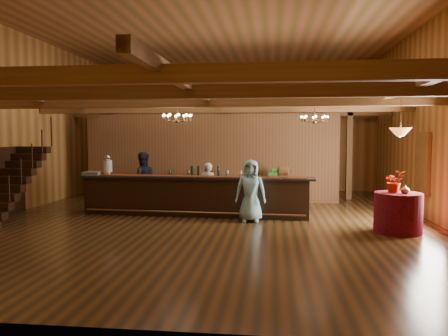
# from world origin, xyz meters

# --- Properties ---
(floor) EXTENTS (14.00, 14.00, 0.00)m
(floor) POSITION_xyz_m (0.00, 0.00, 0.00)
(floor) COLOR #583619
(floor) RESTS_ON ground
(ceiling) EXTENTS (14.00, 14.00, 0.00)m
(ceiling) POSITION_xyz_m (0.00, 0.00, 5.50)
(ceiling) COLOR #AC6D46
(ceiling) RESTS_ON wall_back
(wall_back) EXTENTS (12.00, 0.10, 5.50)m
(wall_back) POSITION_xyz_m (0.00, 7.00, 2.75)
(wall_back) COLOR #B17D3D
(wall_back) RESTS_ON floor
(wall_front) EXTENTS (12.00, 0.10, 5.50)m
(wall_front) POSITION_xyz_m (0.00, -7.00, 2.75)
(wall_front) COLOR #B17D3D
(wall_front) RESTS_ON floor
(wall_left) EXTENTS (0.10, 14.00, 5.50)m
(wall_left) POSITION_xyz_m (-6.00, 0.00, 2.75)
(wall_left) COLOR #B17D3D
(wall_left) RESTS_ON floor
(wall_right) EXTENTS (0.10, 14.00, 5.50)m
(wall_right) POSITION_xyz_m (6.00, 0.00, 2.75)
(wall_right) COLOR #B17D3D
(wall_right) RESTS_ON floor
(beam_grid) EXTENTS (11.90, 13.90, 0.39)m
(beam_grid) POSITION_xyz_m (0.00, 0.51, 3.24)
(beam_grid) COLOR olive
(beam_grid) RESTS_ON wall_left
(support_posts) EXTENTS (9.20, 10.20, 3.20)m
(support_posts) POSITION_xyz_m (0.00, -0.50, 1.60)
(support_posts) COLOR olive
(support_posts) RESTS_ON floor
(partition_wall) EXTENTS (9.00, 0.18, 3.10)m
(partition_wall) POSITION_xyz_m (-0.50, 3.50, 1.55)
(partition_wall) COLOR brown
(partition_wall) RESTS_ON floor
(window_right_back) EXTENTS (0.12, 1.05, 1.75)m
(window_right_back) POSITION_xyz_m (5.95, 1.00, 1.55)
(window_right_back) COLOR white
(window_right_back) RESTS_ON wall_right
(staircase) EXTENTS (1.00, 2.80, 2.00)m
(staircase) POSITION_xyz_m (-5.45, -0.74, 1.00)
(staircase) COLOR black
(staircase) RESTS_ON floor
(backroom_boxes) EXTENTS (4.10, 0.60, 1.10)m
(backroom_boxes) POSITION_xyz_m (-0.29, 5.50, 0.53)
(backroom_boxes) COLOR black
(backroom_boxes) RESTS_ON floor
(tasting_bar) EXTENTS (6.92, 1.25, 1.16)m
(tasting_bar) POSITION_xyz_m (-0.54, 0.58, 0.58)
(tasting_bar) COLOR black
(tasting_bar) RESTS_ON floor
(beverage_dispenser) EXTENTS (0.26, 0.26, 0.60)m
(beverage_dispenser) POSITION_xyz_m (-3.23, 0.78, 1.43)
(beverage_dispenser) COLOR silver
(beverage_dispenser) RESTS_ON tasting_bar
(glass_rack_tray) EXTENTS (0.50, 0.50, 0.10)m
(glass_rack_tray) POSITION_xyz_m (-3.66, 0.69, 1.20)
(glass_rack_tray) COLOR gray
(glass_rack_tray) RESTS_ON tasting_bar
(raffle_drum) EXTENTS (0.34, 0.24, 0.30)m
(raffle_drum) POSITION_xyz_m (2.02, 0.38, 1.32)
(raffle_drum) COLOR #A4733F
(raffle_drum) RESTS_ON tasting_bar
(bar_bottle_0) EXTENTS (0.07, 0.07, 0.30)m
(bar_bottle_0) POSITION_xyz_m (-0.64, 0.71, 1.30)
(bar_bottle_0) COLOR black
(bar_bottle_0) RESTS_ON tasting_bar
(bar_bottle_1) EXTENTS (0.07, 0.07, 0.30)m
(bar_bottle_1) POSITION_xyz_m (-0.45, 0.70, 1.30)
(bar_bottle_1) COLOR black
(bar_bottle_1) RESTS_ON tasting_bar
(bar_bottle_2) EXTENTS (0.07, 0.07, 0.30)m
(bar_bottle_2) POSITION_xyz_m (0.15, 0.67, 1.30)
(bar_bottle_2) COLOR black
(bar_bottle_2) RESTS_ON tasting_bar
(backbar_shelf) EXTENTS (3.11, 0.80, 0.86)m
(backbar_shelf) POSITION_xyz_m (-1.19, 3.05, 0.43)
(backbar_shelf) COLOR black
(backbar_shelf) RESTS_ON floor
(round_table) EXTENTS (1.11, 1.11, 0.96)m
(round_table) POSITION_xyz_m (4.69, -1.19, 0.48)
(round_table) COLOR maroon
(round_table) RESTS_ON floor
(chandelier_left) EXTENTS (0.80, 0.80, 0.54)m
(chandelier_left) POSITION_xyz_m (-0.89, -0.10, 2.82)
(chandelier_left) COLOR #9F7144
(chandelier_left) RESTS_ON beam_grid
(chandelier_right) EXTENTS (0.80, 0.80, 0.53)m
(chandelier_right) POSITION_xyz_m (2.94, 1.38, 2.83)
(chandelier_right) COLOR #9F7144
(chandelier_right) RESTS_ON beam_grid
(pendant_lamp) EXTENTS (0.52, 0.52, 0.90)m
(pendant_lamp) POSITION_xyz_m (4.69, -1.19, 2.40)
(pendant_lamp) COLOR #9F7144
(pendant_lamp) RESTS_ON beam_grid
(bartender) EXTENTS (0.61, 0.46, 1.51)m
(bartender) POSITION_xyz_m (-0.25, 1.30, 0.75)
(bartender) COLOR silver
(bartender) RESTS_ON floor
(staff_second) EXTENTS (1.10, 1.00, 1.82)m
(staff_second) POSITION_xyz_m (-2.32, 1.28, 0.91)
(staff_second) COLOR black
(staff_second) RESTS_ON floor
(guest) EXTENTS (0.82, 0.54, 1.68)m
(guest) POSITION_xyz_m (1.13, -0.20, 0.84)
(guest) COLOR #86CEE2
(guest) RESTS_ON floor
(floor_plant) EXTENTS (0.80, 0.70, 1.27)m
(floor_plant) POSITION_xyz_m (1.72, 3.06, 0.63)
(floor_plant) COLOR #2A591B
(floor_plant) RESTS_ON floor
(table_flowers) EXTENTS (0.53, 0.47, 0.54)m
(table_flowers) POSITION_xyz_m (4.60, -1.13, 1.23)
(table_flowers) COLOR red
(table_flowers) RESTS_ON round_table
(table_vase) EXTENTS (0.19, 0.19, 0.33)m
(table_vase) POSITION_xyz_m (4.80, -1.33, 1.12)
(table_vase) COLOR #9F7144
(table_vase) RESTS_ON round_table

